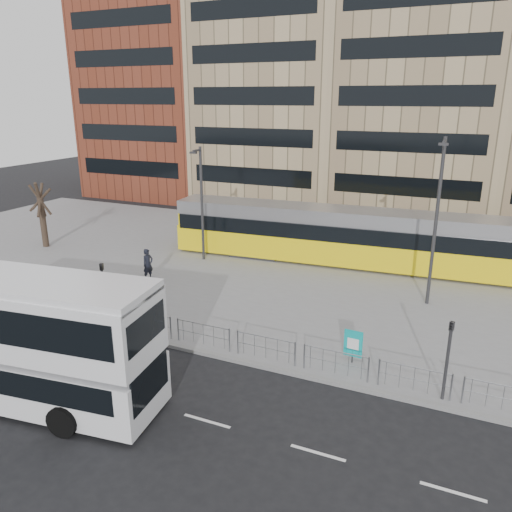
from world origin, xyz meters
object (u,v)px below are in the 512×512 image
at_px(lamp_post_west, 201,199).
at_px(ad_panel, 353,344).
at_px(tram, 407,242).
at_px(traffic_light_west, 103,286).
at_px(lamp_post_east, 436,217).
at_px(bare_tree, 37,180).
at_px(pedestrian, 148,265).
at_px(traffic_light_east, 448,351).

bearing_deg(lamp_post_west, ad_panel, -37.23).
bearing_deg(tram, traffic_light_west, -134.71).
relative_size(lamp_post_east, bare_tree, 1.27).
distance_m(pedestrian, traffic_light_west, 6.21).
bearing_deg(ad_panel, lamp_post_west, 146.19).
xyz_separation_m(ad_panel, lamp_post_east, (2.18, 7.78, 3.90)).
distance_m(pedestrian, lamp_post_west, 5.88).
xyz_separation_m(ad_panel, bare_tree, (-24.81, 7.55, 4.10)).
xyz_separation_m(pedestrian, traffic_light_west, (1.73, -5.88, 1.00)).
bearing_deg(traffic_light_east, lamp_post_east, 114.99).
height_order(tram, traffic_light_east, tram).
bearing_deg(pedestrian, tram, -42.52).
height_order(traffic_light_west, lamp_post_east, lamp_post_east).
bearing_deg(pedestrian, traffic_light_west, -146.92).
distance_m(ad_panel, bare_tree, 26.25).
bearing_deg(lamp_post_west, bare_tree, -170.60).
distance_m(tram, bare_tree, 25.87).
distance_m(ad_panel, traffic_light_east, 4.03).
bearing_deg(tram, traffic_light_east, -80.72).
xyz_separation_m(lamp_post_west, bare_tree, (-12.22, -2.02, 0.80)).
bearing_deg(lamp_post_east, bare_tree, -179.51).
xyz_separation_m(tram, lamp_post_west, (-12.88, -3.42, 2.30)).
distance_m(ad_panel, traffic_light_west, 11.98).
relative_size(tram, pedestrian, 16.00).
bearing_deg(tram, ad_panel, -95.32).
height_order(tram, ad_panel, tram).
bearing_deg(lamp_post_east, lamp_post_west, 173.09).
height_order(ad_panel, bare_tree, bare_tree).
xyz_separation_m(traffic_light_east, bare_tree, (-28.47, 8.79, 2.97)).
bearing_deg(traffic_light_east, ad_panel, 176.84).
distance_m(lamp_post_west, lamp_post_east, 14.89).
xyz_separation_m(tram, lamp_post_east, (1.89, -5.21, 2.91)).
relative_size(ad_panel, traffic_light_west, 0.47).
height_order(pedestrian, traffic_light_east, traffic_light_east).
distance_m(ad_panel, lamp_post_east, 8.97).
bearing_deg(lamp_post_east, tram, 109.96).
relative_size(ad_panel, pedestrian, 0.75).
xyz_separation_m(tram, traffic_light_west, (-12.15, -14.15, 0.13)).
relative_size(ad_panel, lamp_post_west, 0.19).
xyz_separation_m(lamp_post_west, lamp_post_east, (14.77, -1.79, 0.61)).
bearing_deg(traffic_light_east, tram, 119.00).
bearing_deg(traffic_light_east, pedestrian, 176.60).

